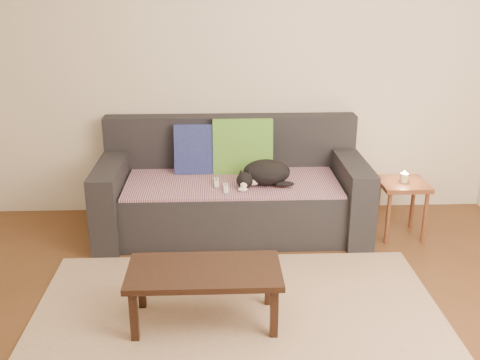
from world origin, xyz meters
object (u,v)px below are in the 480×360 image
object	(u,v)px
wii_remote_a	(216,182)
coffee_table	(204,276)
sofa	(232,193)
cat	(265,173)
side_table	(403,191)
wii_remote_b	(226,188)

from	to	relation	value
wii_remote_a	coffee_table	distance (m)	1.21
sofa	coffee_table	world-z (taller)	sofa
cat	side_table	bearing A→B (deg)	4.93
wii_remote_b	side_table	distance (m)	1.39
wii_remote_b	coffee_table	world-z (taller)	wii_remote_b
cat	wii_remote_b	distance (m)	0.33
sofa	wii_remote_a	size ratio (longest dim) A/B	14.00
sofa	wii_remote_b	world-z (taller)	sofa
sofa	side_table	size ratio (longest dim) A/B	4.66
wii_remote_b	cat	bearing A→B (deg)	-71.54
coffee_table	side_table	bearing A→B (deg)	37.21
wii_remote_a	wii_remote_b	bearing A→B (deg)	-153.04
sofa	wii_remote_b	xyz separation A→B (m)	(-0.05, -0.28, 0.15)
cat	sofa	bearing A→B (deg)	150.98
cat	wii_remote_b	size ratio (longest dim) A/B	2.99
cat	wii_remote_b	bearing A→B (deg)	-154.45
sofa	coffee_table	size ratio (longest dim) A/B	2.35
cat	coffee_table	world-z (taller)	cat
wii_remote_b	sofa	bearing A→B (deg)	-11.75
sofa	coffee_table	distance (m)	1.37
cat	side_table	xyz separation A→B (m)	(1.08, -0.02, -0.16)
cat	wii_remote_a	size ratio (longest dim) A/B	2.99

